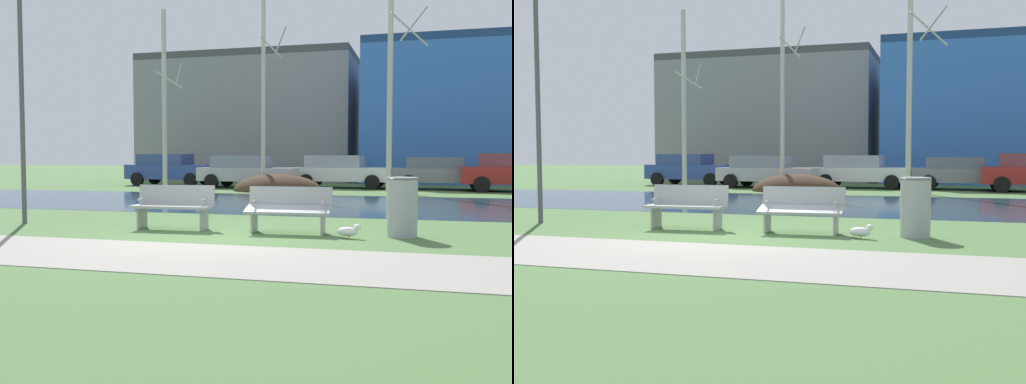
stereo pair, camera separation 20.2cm
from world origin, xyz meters
TOP-DOWN VIEW (x-y plane):
  - ground_plane at (0.00, 10.00)m, footprint 120.00×120.00m
  - paved_path_strip at (0.00, -2.00)m, footprint 60.00×2.47m
  - river_band at (0.00, 7.90)m, footprint 80.00×7.71m
  - soil_mound at (-2.12, 13.61)m, footprint 3.71×2.43m
  - bench_left at (-1.18, 1.02)m, footprint 1.62×0.62m
  - bench_right at (1.17, 1.02)m, footprint 1.62×0.62m
  - trash_bin at (3.25, 1.07)m, footprint 0.56×0.56m
  - seagull at (2.36, 0.61)m, footprint 0.44×0.16m
  - streetlamp at (-4.68, 1.07)m, footprint 0.32×0.32m
  - birch_far_left at (-7.36, 14.21)m, footprint 1.04×1.80m
  - birch_left at (-2.76, 13.87)m, footprint 1.09×1.76m
  - birch_center_left at (2.32, 14.42)m, footprint 1.55×2.82m
  - parked_van_nearest_blue at (-8.33, 16.90)m, footprint 4.39×2.14m
  - parked_sedan_second_silver at (-4.07, 15.87)m, footprint 4.55×2.30m
  - parked_hatch_third_white at (0.01, 16.84)m, footprint 4.49×2.24m
  - parked_wagon_fourth_grey at (4.36, 16.73)m, footprint 4.25×2.11m
  - building_grey_warehouse at (-6.52, 25.24)m, footprint 12.51×7.05m
  - building_blue_store at (5.87, 24.13)m, footprint 10.83×7.15m

SIDE VIEW (x-z plane):
  - ground_plane at x=0.00m, z-range 0.00..0.00m
  - soil_mound at x=-2.12m, z-range -0.72..0.72m
  - river_band at x=0.00m, z-range 0.00..0.01m
  - paved_path_strip at x=0.00m, z-range 0.00..0.01m
  - seagull at x=2.36m, z-range 0.00..0.26m
  - bench_left at x=-1.18m, z-range 0.04..0.91m
  - bench_right at x=1.17m, z-range 0.04..0.91m
  - trash_bin at x=3.25m, z-range 0.02..1.09m
  - parked_wagon_fourth_grey at x=4.36m, z-range 0.05..1.44m
  - parked_sedan_second_silver at x=-4.07m, z-range 0.04..1.50m
  - parked_hatch_third_white at x=0.01m, z-range 0.04..1.51m
  - parked_van_nearest_blue at x=-8.33m, z-range 0.04..1.57m
  - streetlamp at x=-4.68m, z-range 0.91..6.38m
  - building_grey_warehouse at x=-6.52m, z-range 0.00..7.40m
  - building_blue_store at x=5.87m, z-range 0.00..7.51m
  - birch_far_left at x=-7.36m, z-range 0.04..7.85m
  - birch_left at x=-2.76m, z-range 0.07..8.46m
  - birch_center_left at x=2.32m, z-range 0.11..9.09m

